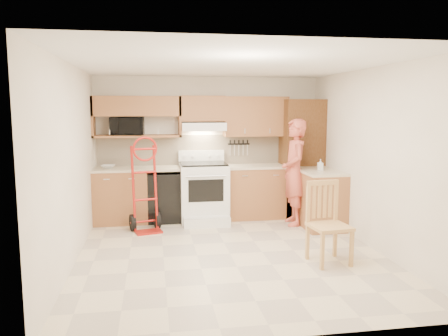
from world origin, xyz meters
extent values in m
cube|color=beige|center=(0.00, 0.00, -0.01)|extent=(4.00, 4.50, 0.02)
cube|color=white|center=(0.00, 0.00, 2.51)|extent=(4.00, 4.50, 0.02)
cube|color=white|center=(0.00, 2.26, 1.25)|extent=(4.00, 0.02, 2.50)
cube|color=white|center=(0.00, -2.26, 1.25)|extent=(4.00, 0.02, 2.50)
cube|color=white|center=(-2.01, 0.00, 1.25)|extent=(0.02, 4.50, 2.50)
cube|color=white|center=(2.01, 0.00, 1.25)|extent=(0.02, 4.50, 2.50)
cube|color=beige|center=(0.00, 2.23, 1.20)|extent=(3.92, 0.03, 0.55)
cube|color=brown|center=(-1.55, 1.95, 0.45)|extent=(0.90, 0.60, 0.90)
cube|color=black|center=(-0.80, 1.95, 0.42)|extent=(0.60, 0.60, 0.85)
cube|color=brown|center=(0.83, 1.95, 0.45)|extent=(1.14, 0.60, 0.90)
cube|color=beige|center=(-1.25, 1.95, 0.92)|extent=(1.50, 0.63, 0.04)
cube|color=beige|center=(0.83, 1.95, 0.92)|extent=(1.14, 0.63, 0.04)
cube|color=brown|center=(1.70, 1.15, 0.45)|extent=(0.60, 1.00, 0.90)
cube|color=beige|center=(1.70, 1.15, 0.92)|extent=(0.63, 1.00, 0.04)
cube|color=brown|center=(1.65, 1.95, 1.05)|extent=(0.70, 0.60, 2.10)
cube|color=brown|center=(-1.25, 2.08, 1.98)|extent=(1.50, 0.33, 0.34)
cube|color=brown|center=(-1.25, 2.08, 1.47)|extent=(1.50, 0.33, 0.04)
cube|color=brown|center=(-0.12, 2.08, 1.94)|extent=(0.76, 0.33, 0.44)
cube|color=brown|center=(0.83, 2.08, 1.80)|extent=(1.14, 0.33, 0.70)
cube|color=white|center=(-0.12, 2.02, 1.63)|extent=(0.76, 0.46, 0.14)
imported|color=black|center=(-1.42, 2.08, 1.64)|extent=(0.58, 0.40, 0.31)
imported|color=#C55543|center=(1.33, 1.35, 0.89)|extent=(0.47, 0.68, 1.78)
imported|color=white|center=(1.70, 1.15, 1.03)|extent=(0.09, 0.10, 0.18)
imported|color=white|center=(-1.75, 1.95, 0.97)|extent=(0.28, 0.28, 0.06)
camera|label=1|loc=(-1.00, -5.66, 1.94)|focal=35.47mm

